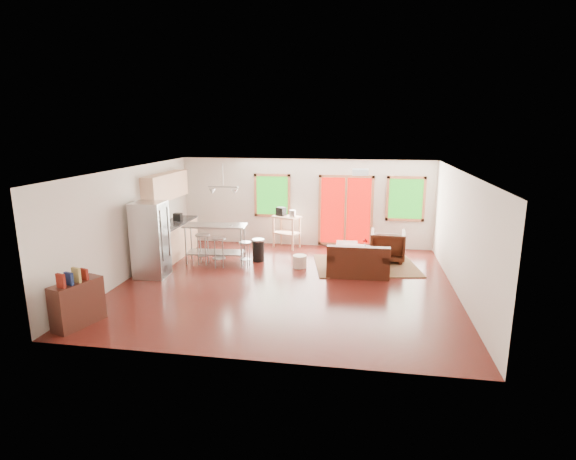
% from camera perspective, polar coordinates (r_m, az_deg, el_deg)
% --- Properties ---
extents(floor, '(7.50, 7.00, 0.02)m').
position_cam_1_polar(floor, '(10.40, -0.27, -6.88)').
color(floor, '#3A100D').
rests_on(floor, ground).
extents(ceiling, '(7.50, 7.00, 0.02)m').
position_cam_1_polar(ceiling, '(9.82, -0.29, 7.64)').
color(ceiling, silver).
rests_on(ceiling, ground).
extents(back_wall, '(7.50, 0.02, 2.60)m').
position_cam_1_polar(back_wall, '(13.44, 2.22, 3.49)').
color(back_wall, beige).
rests_on(back_wall, ground).
extents(left_wall, '(0.02, 7.00, 2.60)m').
position_cam_1_polar(left_wall, '(11.27, -19.49, 0.86)').
color(left_wall, beige).
rests_on(left_wall, ground).
extents(right_wall, '(0.02, 7.00, 2.60)m').
position_cam_1_polar(right_wall, '(10.12, 21.21, -0.61)').
color(right_wall, beige).
rests_on(right_wall, ground).
extents(front_wall, '(7.50, 0.02, 2.60)m').
position_cam_1_polar(front_wall, '(6.73, -5.30, -6.46)').
color(front_wall, beige).
rests_on(front_wall, ground).
extents(window_left, '(1.10, 0.05, 1.30)m').
position_cam_1_polar(window_left, '(13.51, -2.02, 4.40)').
color(window_left, '#12520F').
rests_on(window_left, back_wall).
extents(french_doors, '(1.60, 0.05, 2.10)m').
position_cam_1_polar(french_doors, '(13.33, 7.32, 2.44)').
color(french_doors, '#A90A04').
rests_on(french_doors, back_wall).
extents(window_right, '(1.10, 0.05, 1.30)m').
position_cam_1_polar(window_right, '(13.32, 14.71, 3.85)').
color(window_right, '#12520F').
rests_on(window_right, back_wall).
extents(rug, '(2.87, 2.39, 0.03)m').
position_cam_1_polar(rug, '(11.83, 9.83, -4.45)').
color(rug, '#485E37').
rests_on(rug, floor).
extents(loveseat, '(1.49, 0.87, 0.79)m').
position_cam_1_polar(loveseat, '(11.02, 8.85, -4.12)').
color(loveseat, black).
rests_on(loveseat, floor).
extents(coffee_table, '(1.17, 0.91, 0.41)m').
position_cam_1_polar(coffee_table, '(12.05, 9.01, -2.41)').
color(coffee_table, '#3A1B14').
rests_on(coffee_table, floor).
extents(armchair, '(0.92, 0.87, 0.91)m').
position_cam_1_polar(armchair, '(12.29, 12.53, -1.76)').
color(armchair, black).
rests_on(armchair, floor).
extents(ottoman, '(0.60, 0.60, 0.39)m').
position_cam_1_polar(ottoman, '(12.53, 7.46, -2.50)').
color(ottoman, black).
rests_on(ottoman, floor).
extents(pouf, '(0.39, 0.39, 0.31)m').
position_cam_1_polar(pouf, '(11.51, 1.49, -4.01)').
color(pouf, beige).
rests_on(pouf, floor).
extents(vase, '(0.18, 0.19, 0.31)m').
position_cam_1_polar(vase, '(11.76, 9.77, -2.02)').
color(vase, silver).
rests_on(vase, coffee_table).
extents(book, '(0.23, 0.09, 0.31)m').
position_cam_1_polar(book, '(11.95, 11.11, -1.62)').
color(book, maroon).
rests_on(book, coffee_table).
extents(cabinets, '(0.64, 2.24, 2.30)m').
position_cam_1_polar(cabinets, '(12.71, -14.65, 0.80)').
color(cabinets, tan).
rests_on(cabinets, floor).
extents(refrigerator, '(0.78, 0.74, 1.81)m').
position_cam_1_polar(refrigerator, '(11.15, -17.01, -1.18)').
color(refrigerator, '#B7BABC').
rests_on(refrigerator, floor).
extents(island, '(1.66, 0.77, 1.02)m').
position_cam_1_polar(island, '(11.96, -9.21, -0.82)').
color(island, '#B7BABC').
rests_on(island, floor).
extents(cup, '(0.12, 0.10, 0.12)m').
position_cam_1_polar(cup, '(11.71, -7.29, 0.50)').
color(cup, silver).
rests_on(cup, island).
extents(bar_stool_a, '(0.39, 0.39, 0.80)m').
position_cam_1_polar(bar_stool_a, '(11.88, -10.78, -1.49)').
color(bar_stool_a, '#B7BABC').
rests_on(bar_stool_a, floor).
extents(bar_stool_b, '(0.47, 0.47, 0.78)m').
position_cam_1_polar(bar_stool_b, '(11.55, -8.81, -1.91)').
color(bar_stool_b, '#B7BABC').
rests_on(bar_stool_b, floor).
extents(bar_stool_c, '(0.33, 0.33, 0.66)m').
position_cam_1_polar(bar_stool_c, '(11.52, -5.47, -2.33)').
color(bar_stool_c, '#B7BABC').
rests_on(bar_stool_c, floor).
extents(trash_can, '(0.35, 0.35, 0.60)m').
position_cam_1_polar(trash_can, '(12.04, -3.78, -2.54)').
color(trash_can, black).
rests_on(trash_can, floor).
extents(kitchen_cart, '(0.92, 0.78, 1.20)m').
position_cam_1_polar(kitchen_cart, '(13.23, -0.26, 1.22)').
color(kitchen_cart, tan).
rests_on(kitchen_cart, floor).
extents(bookshelf, '(0.62, 1.00, 1.10)m').
position_cam_1_polar(bookshelf, '(9.03, -25.18, -8.36)').
color(bookshelf, '#3A1B14').
rests_on(bookshelf, floor).
extents(ceiling_flush, '(0.35, 0.35, 0.12)m').
position_cam_1_polar(ceiling_flush, '(10.29, 9.18, 7.28)').
color(ceiling_flush, white).
rests_on(ceiling_flush, ceiling).
extents(pendant_light, '(0.80, 0.18, 0.79)m').
position_cam_1_polar(pendant_light, '(11.80, -8.22, 4.95)').
color(pendant_light, gray).
rests_on(pendant_light, ceiling).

